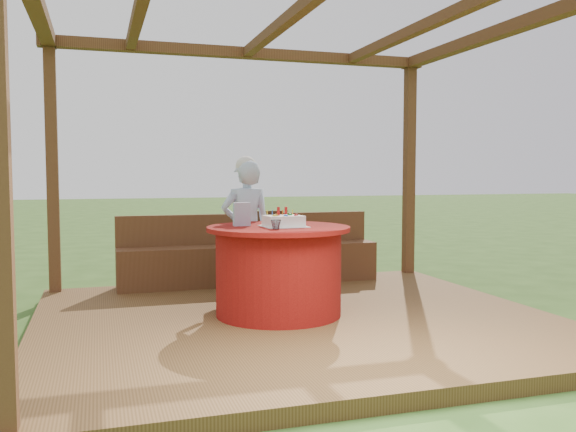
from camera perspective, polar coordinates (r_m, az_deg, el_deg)
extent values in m
plane|color=#30551C|center=(5.54, 0.78, -10.56)|extent=(60.00, 60.00, 0.00)
cube|color=brown|center=(5.52, 0.79, -9.95)|extent=(4.50, 4.00, 0.12)
cube|color=brown|center=(6.99, -21.19, 3.97)|extent=(0.12, 0.12, 2.60)
cube|color=brown|center=(7.94, 11.26, 4.13)|extent=(0.12, 0.12, 2.60)
cube|color=brown|center=(7.30, -3.95, 14.95)|extent=(4.50, 0.14, 0.12)
cube|color=brown|center=(6.50, 19.71, 16.10)|extent=(0.14, 4.00, 0.12)
cube|color=brown|center=(5.54, 0.81, 18.53)|extent=(0.10, 3.70, 0.10)
cube|color=brown|center=(6.06, 13.14, 17.15)|extent=(0.10, 3.70, 0.10)
cube|color=brown|center=(7.07, -3.52, -4.52)|extent=(3.00, 0.42, 0.45)
cube|color=brown|center=(7.20, -3.87, -1.16)|extent=(3.00, 0.06, 0.35)
cylinder|color=maroon|center=(5.49, -0.90, -5.34)|extent=(1.12, 1.12, 0.76)
cylinder|color=maroon|center=(5.44, -0.90, -1.18)|extent=(1.28, 1.28, 0.04)
cube|color=#382212|center=(6.43, -1.76, -3.63)|extent=(0.42, 0.42, 0.05)
cylinder|color=#382212|center=(6.26, -2.80, -5.78)|extent=(0.04, 0.04, 0.42)
cylinder|color=#382212|center=(6.35, 0.13, -5.63)|extent=(0.04, 0.04, 0.42)
cylinder|color=#382212|center=(6.58, -3.57, -5.31)|extent=(0.04, 0.04, 0.42)
cylinder|color=#382212|center=(6.67, -0.77, -5.17)|extent=(0.04, 0.04, 0.42)
cube|color=#382212|center=(6.58, -2.22, -1.48)|extent=(0.42, 0.04, 0.45)
imported|color=#97B7E1|center=(6.21, -3.93, -1.27)|extent=(0.51, 0.34, 1.40)
sphere|color=white|center=(6.19, -3.96, 4.66)|extent=(0.21, 0.21, 0.21)
cube|color=white|center=(5.41, -0.42, -0.97)|extent=(0.39, 0.39, 0.01)
cube|color=white|center=(5.41, -0.42, -0.45)|extent=(0.34, 0.28, 0.09)
cylinder|color=red|center=(5.43, -0.90, 0.46)|extent=(0.03, 0.03, 0.08)
cylinder|color=red|center=(5.45, -0.19, 0.47)|extent=(0.03, 0.03, 0.08)
sphere|color=yellow|center=(5.32, -1.27, 0.11)|extent=(0.04, 0.04, 0.04)
sphere|color=blue|center=(5.33, -0.20, 0.12)|extent=(0.04, 0.04, 0.04)
sphere|color=red|center=(5.38, 0.75, 0.16)|extent=(0.04, 0.04, 0.04)
sphere|color=orange|center=(5.40, -1.09, 0.17)|extent=(0.04, 0.04, 0.04)
sphere|color=green|center=(5.45, 0.19, 0.21)|extent=(0.04, 0.04, 0.04)
cube|color=#CF86BD|center=(5.50, -4.35, 0.17)|extent=(0.15, 0.10, 0.21)
imported|color=silver|center=(5.15, -1.13, -0.80)|extent=(0.10, 0.10, 0.08)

